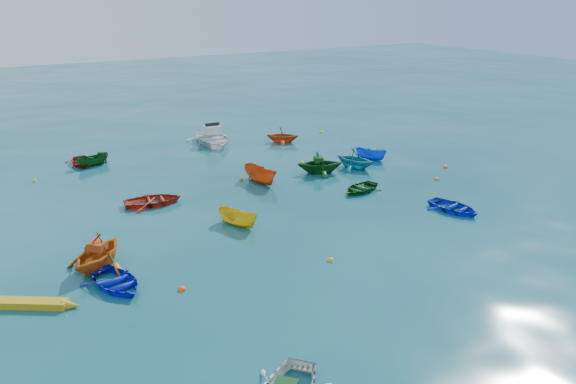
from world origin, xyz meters
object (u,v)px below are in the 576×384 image
motorboat_white (213,144)px  dinghy_blue_se (453,211)px  dinghy_blue_sw (116,287)px  kayak_yellow (28,307)px

motorboat_white → dinghy_blue_se: bearing=-68.7°
dinghy_blue_sw → kayak_yellow: 3.38m
dinghy_blue_se → kayak_yellow: size_ratio=0.78×
dinghy_blue_se → kayak_yellow: dinghy_blue_se is taller
dinghy_blue_sw → kayak_yellow: size_ratio=0.82×
dinghy_blue_sw → dinghy_blue_se: dinghy_blue_sw is taller
dinghy_blue_se → dinghy_blue_sw: bearing=167.6°
dinghy_blue_sw → kayak_yellow: bearing=163.7°
dinghy_blue_se → motorboat_white: (-5.74, 20.31, 0.00)m
dinghy_blue_sw → motorboat_white: (12.71, 19.29, 0.00)m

